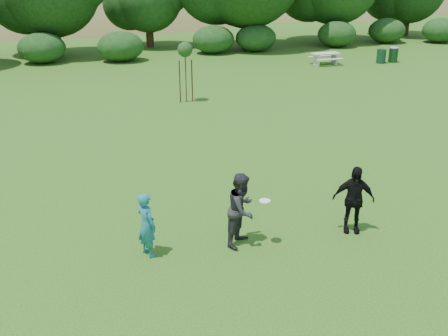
{
  "coord_description": "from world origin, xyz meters",
  "views": [
    {
      "loc": [
        -3.89,
        -8.93,
        6.35
      ],
      "look_at": [
        0.0,
        3.0,
        1.1
      ],
      "focal_mm": 40.0,
      "sensor_mm": 36.0,
      "label": 1
    }
  ],
  "objects_px": {
    "player_black": "(353,199)",
    "picnic_table": "(326,57)",
    "sapling": "(185,51)",
    "trash_can_lidded": "(393,54)",
    "trash_can_near": "(381,56)",
    "player_teal": "(147,225)",
    "player_grey": "(242,209)"
  },
  "relations": [
    {
      "from": "player_teal",
      "to": "player_black",
      "type": "height_order",
      "value": "player_black"
    },
    {
      "from": "trash_can_near",
      "to": "picnic_table",
      "type": "distance_m",
      "value": 3.82
    },
    {
      "from": "trash_can_near",
      "to": "picnic_table",
      "type": "height_order",
      "value": "trash_can_near"
    },
    {
      "from": "player_teal",
      "to": "picnic_table",
      "type": "height_order",
      "value": "player_teal"
    },
    {
      "from": "player_grey",
      "to": "trash_can_near",
      "type": "relative_size",
      "value": 2.02
    },
    {
      "from": "player_black",
      "to": "sapling",
      "type": "height_order",
      "value": "sapling"
    },
    {
      "from": "player_black",
      "to": "trash_can_near",
      "type": "distance_m",
      "value": 23.39
    },
    {
      "from": "player_teal",
      "to": "trash_can_near",
      "type": "xyz_separation_m",
      "value": [
        18.83,
        18.43,
        -0.33
      ]
    },
    {
      "from": "player_teal",
      "to": "trash_can_lidded",
      "type": "xyz_separation_m",
      "value": [
        19.79,
        18.47,
        -0.24
      ]
    },
    {
      "from": "sapling",
      "to": "trash_can_lidded",
      "type": "xyz_separation_m",
      "value": [
        15.64,
        5.58,
        -1.88
      ]
    },
    {
      "from": "player_teal",
      "to": "trash_can_near",
      "type": "distance_m",
      "value": 26.34
    },
    {
      "from": "picnic_table",
      "to": "trash_can_near",
      "type": "bearing_deg",
      "value": -10.58
    },
    {
      "from": "trash_can_near",
      "to": "picnic_table",
      "type": "bearing_deg",
      "value": 169.42
    },
    {
      "from": "trash_can_lidded",
      "to": "player_black",
      "type": "bearing_deg",
      "value": -127.85
    },
    {
      "from": "player_teal",
      "to": "player_grey",
      "type": "relative_size",
      "value": 0.86
    },
    {
      "from": "picnic_table",
      "to": "trash_can_lidded",
      "type": "distance_m",
      "value": 4.76
    },
    {
      "from": "player_teal",
      "to": "trash_can_lidded",
      "type": "height_order",
      "value": "player_teal"
    },
    {
      "from": "trash_can_near",
      "to": "picnic_table",
      "type": "xyz_separation_m",
      "value": [
        -3.75,
        0.7,
        0.07
      ]
    },
    {
      "from": "player_grey",
      "to": "trash_can_lidded",
      "type": "relative_size",
      "value": 1.73
    },
    {
      "from": "player_teal",
      "to": "player_grey",
      "type": "xyz_separation_m",
      "value": [
        2.24,
        -0.18,
        0.12
      ]
    },
    {
      "from": "picnic_table",
      "to": "trash_can_lidded",
      "type": "bearing_deg",
      "value": -7.97
    },
    {
      "from": "player_black",
      "to": "picnic_table",
      "type": "bearing_deg",
      "value": 86.28
    },
    {
      "from": "picnic_table",
      "to": "trash_can_lidded",
      "type": "height_order",
      "value": "trash_can_lidded"
    },
    {
      "from": "player_teal",
      "to": "picnic_table",
      "type": "relative_size",
      "value": 0.87
    },
    {
      "from": "player_black",
      "to": "sapling",
      "type": "bearing_deg",
      "value": 117.24
    },
    {
      "from": "trash_can_lidded",
      "to": "picnic_table",
      "type": "bearing_deg",
      "value": 172.03
    },
    {
      "from": "sapling",
      "to": "picnic_table",
      "type": "height_order",
      "value": "sapling"
    },
    {
      "from": "trash_can_near",
      "to": "sapling",
      "type": "height_order",
      "value": "sapling"
    },
    {
      "from": "sapling",
      "to": "picnic_table",
      "type": "xyz_separation_m",
      "value": [
        10.93,
        6.23,
        -1.9
      ]
    },
    {
      "from": "player_grey",
      "to": "player_black",
      "type": "xyz_separation_m",
      "value": [
        2.82,
        -0.3,
        -0.03
      ]
    },
    {
      "from": "trash_can_near",
      "to": "sapling",
      "type": "bearing_deg",
      "value": -159.34
    },
    {
      "from": "player_grey",
      "to": "sapling",
      "type": "relative_size",
      "value": 0.64
    }
  ]
}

